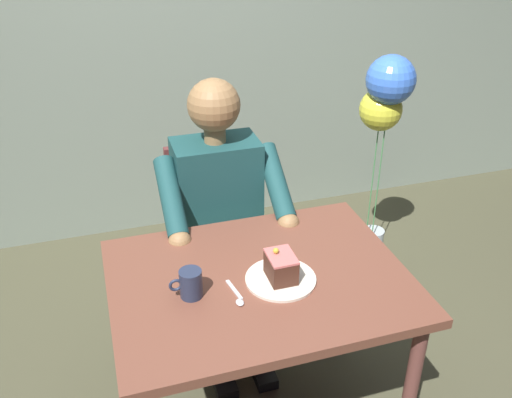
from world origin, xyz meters
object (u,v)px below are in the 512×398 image
object	(u,v)px
dining_table	(259,297)
chair	(214,232)
dessert_spoon	(237,296)
balloon_display	(384,114)
cake_slice	(281,267)
coffee_cup	(190,283)
seated_person	(222,220)

from	to	relation	value
dining_table	chair	world-z (taller)	chair
dessert_spoon	balloon_display	xyz separation A→B (m)	(-1.01, -0.91, 0.19)
cake_slice	coffee_cup	bearing A→B (deg)	-1.72
chair	seated_person	size ratio (longest dim) A/B	0.71
chair	dessert_spoon	size ratio (longest dim) A/B	6.26
dessert_spoon	dining_table	bearing A→B (deg)	-140.46
seated_person	cake_slice	size ratio (longest dim) A/B	10.71
seated_person	coffee_cup	xyz separation A→B (m)	(0.24, 0.56, 0.13)
dessert_spoon	balloon_display	distance (m)	1.38
dining_table	dessert_spoon	xyz separation A→B (m)	(0.10, 0.08, 0.10)
dining_table	cake_slice	xyz separation A→B (m)	(-0.06, 0.04, 0.15)
dining_table	dessert_spoon	distance (m)	0.16
dining_table	cake_slice	bearing A→B (deg)	147.47
chair	coffee_cup	size ratio (longest dim) A/B	8.17
cake_slice	dessert_spoon	xyz separation A→B (m)	(0.17, 0.04, -0.05)
cake_slice	dessert_spoon	world-z (taller)	cake_slice
coffee_cup	balloon_display	distance (m)	1.45
coffee_cup	dessert_spoon	world-z (taller)	coffee_cup
dining_table	dessert_spoon	bearing A→B (deg)	39.54
chair	balloon_display	xyz separation A→B (m)	(-0.91, -0.12, 0.44)
dining_table	chair	distance (m)	0.72
cake_slice	balloon_display	xyz separation A→B (m)	(-0.85, -0.87, 0.14)
chair	seated_person	distance (m)	0.24
dessert_spoon	coffee_cup	bearing A→B (deg)	-20.78
coffee_cup	chair	bearing A→B (deg)	-108.41
coffee_cup	dessert_spoon	distance (m)	0.16
seated_person	coffee_cup	bearing A→B (deg)	66.57
cake_slice	dessert_spoon	size ratio (longest dim) A/B	0.82
coffee_cup	balloon_display	size ratio (longest dim) A/B	0.09
coffee_cup	dining_table	bearing A→B (deg)	-172.74
dining_table	coffee_cup	distance (m)	0.28
seated_person	balloon_display	size ratio (longest dim) A/B	1.02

